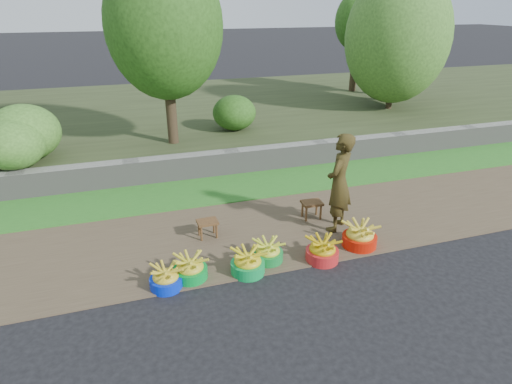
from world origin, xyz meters
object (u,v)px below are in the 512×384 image
object	(u,v)px
basin_a	(166,278)
basin_b	(190,269)
basin_e	(322,251)
stool_right	(312,205)
stool_left	(207,224)
basin_c	(248,263)
vendor_woman	(339,183)
basin_d	(268,252)
basin_f	(360,236)

from	to	relation	value
basin_a	basin_b	distance (m)	0.38
basin_a	basin_e	size ratio (longest dim) A/B	0.89
basin_b	stool_right	bearing A→B (deg)	25.72
stool_left	basin_e	bearing A→B (deg)	-38.41
basin_c	basin_e	size ratio (longest dim) A/B	0.99
basin_b	stool_left	xyz separation A→B (m)	(0.48, 1.07, 0.10)
basin_e	basin_a	bearing A→B (deg)	179.13
basin_a	vendor_woman	distance (m)	3.22
basin_c	basin_d	bearing A→B (deg)	28.05
stool_left	vendor_woman	bearing A→B (deg)	-9.75
stool_right	vendor_woman	xyz separation A→B (m)	(0.25, -0.48, 0.60)
basin_d	basin_f	size ratio (longest dim) A/B	0.84
basin_b	basin_d	xyz separation A→B (m)	(1.21, 0.09, -0.01)
basin_b	stool_left	distance (m)	1.17
basin_a	basin_b	world-z (taller)	basin_b
stool_right	basin_a	bearing A→B (deg)	-155.35
basin_b	basin_e	distance (m)	2.02
basin_e	vendor_woman	bearing A→B (deg)	51.39
basin_a	basin_d	world-z (taller)	basin_d
basin_b	basin_c	xyz separation A→B (m)	(0.83, -0.11, 0.00)
basin_f	vendor_woman	bearing A→B (deg)	97.73
basin_a	basin_f	size ratio (longest dim) A/B	0.81
basin_a	basin_c	size ratio (longest dim) A/B	0.90
basin_d	stool_right	world-z (taller)	basin_d
basin_c	stool_right	bearing A→B (deg)	38.70
basin_b	basin_f	distance (m)	2.77
basin_f	stool_right	size ratio (longest dim) A/B	1.47
basin_b	basin_d	world-z (taller)	basin_b
basin_d	stool_right	distance (m)	1.64
basin_e	stool_right	world-z (taller)	basin_e
basin_e	vendor_woman	world-z (taller)	vendor_woman
stool_left	vendor_woman	size ratio (longest dim) A/B	0.20
basin_b	basin_d	size ratio (longest dim) A/B	1.05
vendor_woman	basin_c	bearing A→B (deg)	-19.45
stool_right	basin_c	bearing A→B (deg)	-141.30
basin_e	vendor_woman	distance (m)	1.28
basin_c	basin_d	size ratio (longest dim) A/B	1.08
basin_b	vendor_woman	distance (m)	2.86
stool_left	basin_d	bearing A→B (deg)	-53.35
basin_c	vendor_woman	xyz separation A→B (m)	(1.85, 0.80, 0.71)
basin_d	stool_left	size ratio (longest dim) A/B	1.34
basin_c	basin_f	world-z (taller)	basin_f
basin_f	basin_b	bearing A→B (deg)	-179.12
basin_a	basin_d	xyz separation A→B (m)	(1.57, 0.20, 0.00)
basin_a	basin_e	bearing A→B (deg)	-0.87
basin_b	stool_right	world-z (taller)	basin_b
basin_d	basin_a	bearing A→B (deg)	-172.77
vendor_woman	basin_b	bearing A→B (deg)	-28.48
basin_c	stool_left	world-z (taller)	basin_c
stool_right	basin_f	bearing A→B (deg)	-73.42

